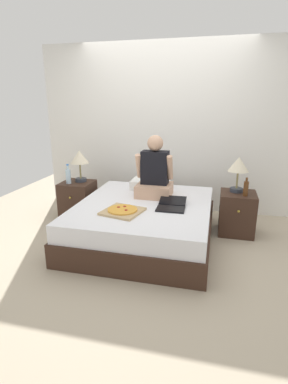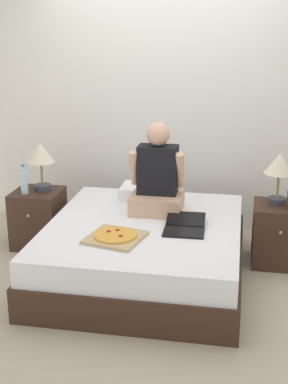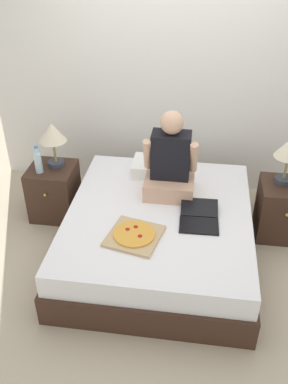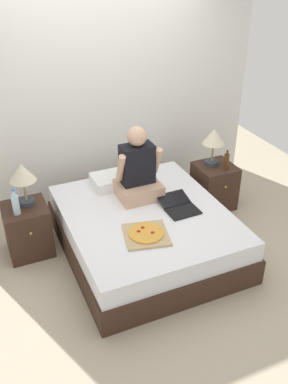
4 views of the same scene
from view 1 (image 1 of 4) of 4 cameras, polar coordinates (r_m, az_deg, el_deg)
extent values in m
plane|color=tan|center=(3.80, 0.06, -8.89)|extent=(5.87, 5.87, 0.00)
cube|color=silver|center=(4.71, 3.91, 11.91)|extent=(3.87, 0.12, 2.50)
cube|color=#382319|center=(3.75, 0.06, -7.04)|extent=(1.62, 1.86, 0.27)
cube|color=white|center=(3.66, 0.06, -3.64)|extent=(1.57, 1.81, 0.21)
cube|color=#382319|center=(4.48, -12.44, -1.51)|extent=(0.44, 0.44, 0.54)
sphere|color=gold|center=(4.25, -13.91, -1.08)|extent=(0.03, 0.03, 0.03)
cylinder|color=#333842|center=(4.42, -11.93, 2.29)|extent=(0.16, 0.16, 0.05)
cylinder|color=olive|center=(4.39, -12.04, 4.00)|extent=(0.02, 0.02, 0.22)
cone|color=beige|center=(4.36, -12.20, 6.56)|extent=(0.26, 0.26, 0.18)
cylinder|color=silver|center=(4.34, -14.21, 2.89)|extent=(0.07, 0.07, 0.20)
cylinder|color=silver|center=(4.31, -14.34, 4.57)|extent=(0.03, 0.03, 0.06)
cylinder|color=blue|center=(4.30, -14.37, 5.05)|extent=(0.04, 0.04, 0.02)
cube|color=#382319|center=(4.05, 17.26, -3.85)|extent=(0.44, 0.44, 0.54)
sphere|color=gold|center=(3.80, 17.57, -3.54)|extent=(0.03, 0.03, 0.03)
cylinder|color=#333842|center=(4.01, 17.17, 0.39)|extent=(0.16, 0.16, 0.05)
cylinder|color=olive|center=(3.97, 17.33, 2.26)|extent=(0.02, 0.02, 0.22)
cone|color=beige|center=(3.93, 17.58, 5.08)|extent=(0.26, 0.26, 0.18)
cylinder|color=#512D14|center=(3.86, 18.83, 0.60)|extent=(0.06, 0.06, 0.18)
cylinder|color=#512D14|center=(3.83, 18.99, 2.25)|extent=(0.03, 0.03, 0.05)
cube|color=white|center=(4.23, 1.21, 1.52)|extent=(0.52, 0.34, 0.12)
cube|color=tan|center=(3.88, 1.97, 0.40)|extent=(0.44, 0.40, 0.16)
cube|color=black|center=(3.83, 2.11, 4.68)|extent=(0.34, 0.20, 0.42)
sphere|color=tan|center=(3.78, 2.16, 9.28)|extent=(0.20, 0.20, 0.20)
cylinder|color=tan|center=(3.83, -0.98, 4.99)|extent=(0.07, 0.18, 0.32)
cylinder|color=tan|center=(3.75, 4.96, 4.67)|extent=(0.07, 0.18, 0.32)
cube|color=black|center=(3.41, 5.07, -3.24)|extent=(0.33, 0.23, 0.02)
cube|color=black|center=(3.59, 5.51, -1.61)|extent=(0.32, 0.20, 0.06)
cube|color=tan|center=(3.33, -4.09, -3.69)|extent=(0.48, 0.48, 0.03)
cylinder|color=gold|center=(3.32, -4.10, -3.36)|extent=(0.33, 0.33, 0.02)
cylinder|color=maroon|center=(3.37, -4.87, -2.88)|extent=(0.04, 0.04, 0.00)
cylinder|color=maroon|center=(3.27, -3.43, -3.45)|extent=(0.04, 0.04, 0.00)
cylinder|color=maroon|center=(3.39, -3.69, -2.75)|extent=(0.04, 0.04, 0.00)
camera|label=2|loc=(0.83, -162.54, 13.49)|focal=50.00mm
camera|label=3|loc=(1.19, -66.34, 67.24)|focal=40.00mm
camera|label=4|loc=(2.58, -84.25, 30.74)|focal=40.00mm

